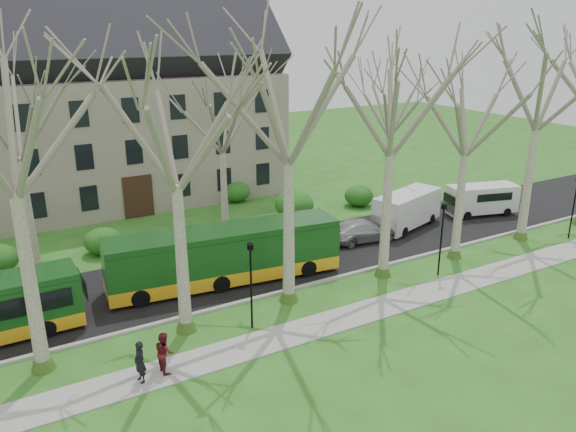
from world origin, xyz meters
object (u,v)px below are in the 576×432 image
object	(u,v)px
van_b	(482,200)
pedestrian_b	(164,352)
van_a	(407,210)
bus_follow	(225,254)
pedestrian_a	(140,362)
sedan	(363,230)

from	to	relation	value
van_b	pedestrian_b	xyz separation A→B (m)	(-27.35, -7.91, -0.26)
van_a	pedestrian_b	xyz separation A→B (m)	(-20.53, -8.55, -0.38)
bus_follow	pedestrian_b	distance (m)	8.86
bus_follow	pedestrian_a	world-z (taller)	bus_follow
bus_follow	pedestrian_b	xyz separation A→B (m)	(-5.73, -6.72, -0.73)
bus_follow	van_b	distance (m)	21.66
van_a	sedan	bearing A→B (deg)	170.33
pedestrian_b	van_b	bearing A→B (deg)	-77.11
van_a	pedestrian_a	distance (m)	23.32
sedan	pedestrian_b	size ratio (longest dim) A/B	2.78
bus_follow	pedestrian_b	size ratio (longest dim) A/B	7.27
sedan	van_a	bearing A→B (deg)	-76.08
van_a	van_b	world-z (taller)	van_a
van_a	pedestrian_a	size ratio (longest dim) A/B	3.27
bus_follow	van_a	distance (m)	14.91
pedestrian_b	sedan	bearing A→B (deg)	-67.10
sedan	pedestrian_b	world-z (taller)	pedestrian_b
sedan	pedestrian_a	xyz separation A→B (m)	(-17.32, -8.19, 0.17)
van_b	pedestrian_a	bearing A→B (deg)	-148.26
van_b	pedestrian_b	bearing A→B (deg)	-148.09
sedan	van_a	size ratio (longest dim) A/B	0.85
bus_follow	pedestrian_b	world-z (taller)	bus_follow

